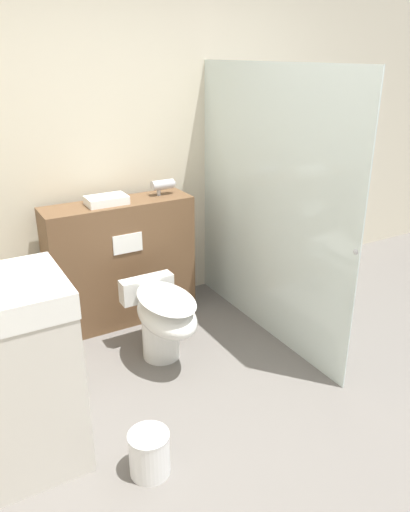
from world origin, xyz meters
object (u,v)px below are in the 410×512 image
(sink_vanity, at_px, (17,375))
(toilet, at_px, (163,317))
(hair_drier, at_px, (164,185))
(waste_bin, at_px, (149,453))

(sink_vanity, bearing_deg, toilet, 24.64)
(toilet, xyz_separation_m, sink_vanity, (-0.99, -0.45, 0.18))
(sink_vanity, xyz_separation_m, hair_drier, (1.35, 1.14, 0.52))
(toilet, relative_size, hair_drier, 3.23)
(toilet, xyz_separation_m, waste_bin, (-0.49, -0.86, -0.21))
(hair_drier, bearing_deg, sink_vanity, -139.80)
(sink_vanity, bearing_deg, hair_drier, 40.20)
(waste_bin, bearing_deg, hair_drier, 61.30)
(toilet, distance_m, waste_bin, 1.02)
(toilet, xyz_separation_m, hair_drier, (0.36, 0.68, 0.70))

